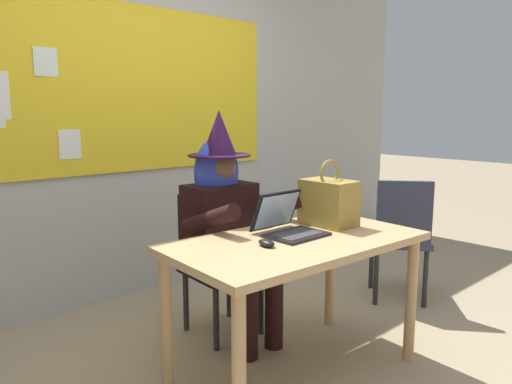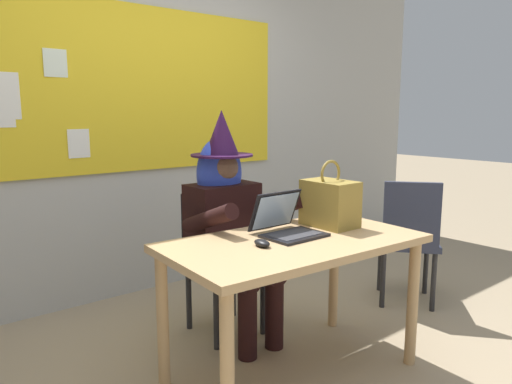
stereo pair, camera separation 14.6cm
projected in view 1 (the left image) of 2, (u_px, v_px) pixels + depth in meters
ground_plane at (298, 374)px, 2.57m from camera, size 24.00×24.00×0.00m
wall_back_bulletin at (132, 98)px, 3.56m from camera, size 6.49×1.86×2.95m
desk_main at (296, 257)px, 2.48m from camera, size 1.36×0.79×0.74m
chair_at_desk at (215, 255)px, 3.05m from camera, size 0.44×0.44×0.88m
person_costumed at (226, 215)px, 2.91m from camera, size 0.59×0.65×1.40m
laptop at (288, 225)px, 2.54m from camera, size 0.31×0.31×0.22m
computer_mouse at (266, 243)px, 2.32m from camera, size 0.07×0.11×0.03m
handbag at (329, 202)px, 2.74m from camera, size 0.20×0.30×0.38m
chair_extra_corner at (401, 233)px, 3.48m from camera, size 0.59×0.59×0.91m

